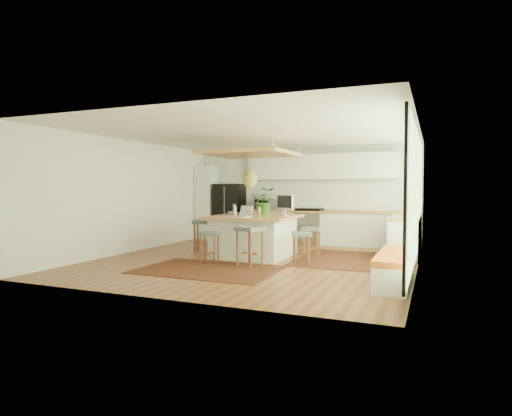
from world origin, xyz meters
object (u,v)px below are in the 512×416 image
at_px(stool_right_back, 312,240).
at_px(stool_left_side, 204,238).
at_px(stool_right_front, 301,246).
at_px(monitor, 285,204).
at_px(stool_near_left, 210,246).
at_px(island_plant, 264,204).
at_px(stool_near_right, 250,248).
at_px(laptop, 242,211).
at_px(fridge, 229,209).
at_px(microwave, 266,203).
at_px(island, 254,236).

xyz_separation_m(stool_right_back, stool_left_side, (-2.51, -0.55, 0.00)).
bearing_deg(stool_right_front, stool_right_back, 93.71).
bearing_deg(monitor, stool_near_left, -100.80).
relative_size(stool_right_front, island_plant, 1.03).
bearing_deg(island_plant, monitor, -27.49).
relative_size(stool_near_right, laptop, 2.15).
distance_m(stool_near_right, stool_right_front, 1.09).
relative_size(fridge, stool_near_right, 2.12).
distance_m(stool_near_right, stool_left_side, 2.07).
height_order(fridge, microwave, fridge).
bearing_deg(stool_left_side, fridge, 102.95).
bearing_deg(island, stool_left_side, 179.10).
relative_size(stool_left_side, island_plant, 1.26).
distance_m(stool_right_front, microwave, 3.84).
xyz_separation_m(stool_left_side, laptop, (1.27, -0.57, 0.70)).
height_order(fridge, stool_right_front, fridge).
bearing_deg(fridge, stool_left_side, -76.75).
distance_m(laptop, microwave, 3.31).
xyz_separation_m(stool_near_right, stool_right_front, (0.87, 0.66, 0.00)).
relative_size(laptop, microwave, 0.65).
bearing_deg(laptop, fridge, 141.42).
height_order(stool_right_front, monitor, monitor).
distance_m(island, stool_left_side, 1.32).
height_order(stool_right_front, laptop, laptop).
height_order(stool_near_right, island_plant, island_plant).
relative_size(island, stool_right_front, 2.87).
relative_size(fridge, stool_near_left, 2.60).
bearing_deg(stool_near_right, stool_left_side, 145.71).
bearing_deg(fridge, stool_right_back, -33.81).
relative_size(laptop, monitor, 0.71).
bearing_deg(stool_right_back, stool_right_front, -86.29).
xyz_separation_m(stool_near_left, laptop, (0.49, 0.58, 0.70)).
bearing_deg(island, stool_near_right, -71.04).
distance_m(fridge, microwave, 1.18).
bearing_deg(stool_right_back, fridge, 145.90).
bearing_deg(stool_right_front, island_plant, 138.60).
bearing_deg(stool_left_side, microwave, 78.20).
bearing_deg(fridge, stool_near_left, -69.51).
distance_m(laptop, island_plant, 1.18).
relative_size(fridge, monitor, 3.25).
bearing_deg(stool_near_left, monitor, 50.51).
bearing_deg(stool_left_side, stool_near_left, -55.48).
height_order(stool_near_right, stool_left_side, same).
relative_size(stool_near_right, stool_left_side, 1.00).
relative_size(stool_near_left, stool_right_front, 1.00).
distance_m(fridge, monitor, 3.52).
xyz_separation_m(stool_near_left, monitor, (1.17, 1.42, 0.83)).
xyz_separation_m(fridge, stool_near_right, (2.32, -3.83, -0.57)).
bearing_deg(island, monitor, 24.62).
bearing_deg(stool_near_right, stool_right_back, 64.91).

